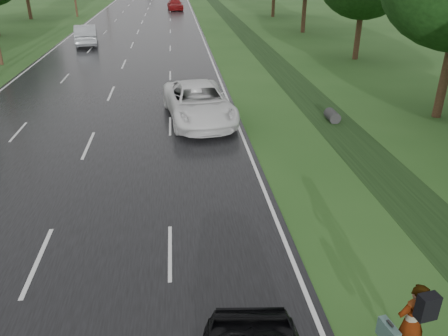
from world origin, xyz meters
The scene contains 10 objects.
ground centered at (0.00, 0.00, 0.00)m, with size 220.00×220.00×0.00m, color #244A1A.
road centered at (0.00, 45.00, 0.02)m, with size 14.00×180.00×0.04m, color black.
edge_stripe_east centered at (6.75, 45.00, 0.04)m, with size 0.12×180.00×0.01m, color silver.
edge_stripe_west centered at (-6.75, 45.00, 0.04)m, with size 0.12×180.00×0.01m, color silver.
center_line centered at (0.00, 45.00, 0.04)m, with size 0.12×180.00×0.01m, color silver.
drainage_ditch centered at (11.50, 18.71, 0.04)m, with size 2.20×120.00×0.56m.
pedestrian centered at (8.18, -4.02, 0.96)m, with size 0.91×0.71×1.87m.
white_pickup centered at (4.93, 10.76, 0.92)m, with size 2.93×6.36×1.77m, color white.
silver_sedan centered at (-4.16, 32.76, 0.93)m, with size 1.89×5.41×1.78m, color #979B9F.
far_car_red centered at (4.27, 61.95, 0.81)m, with size 2.15×5.28×1.53m, color maroon.
Camera 1 is at (3.90, -9.87, 7.32)m, focal length 35.00 mm.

